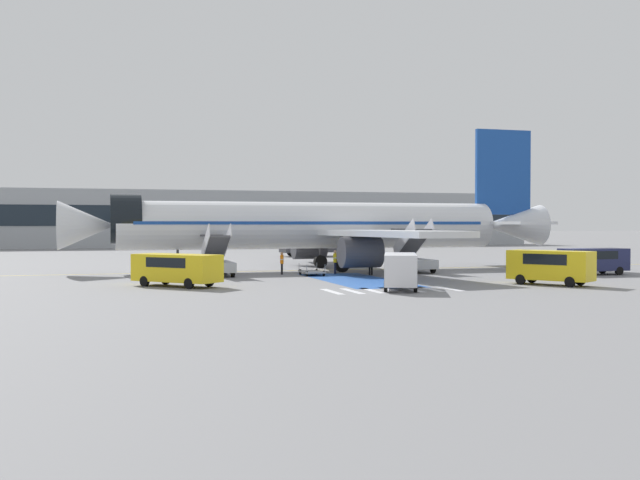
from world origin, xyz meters
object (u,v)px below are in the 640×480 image
Objects in this scene: service_van_2 at (177,267)px; service_van_3 at (594,259)px; terminal_building at (238,219)px; airliner at (321,226)px; boarding_stairs_aft at (413,259)px; ground_crew_0 at (282,262)px; ground_crew_1 at (335,260)px; fuel_tanker at (321,241)px; boarding_stairs_forward at (216,263)px; service_van_0 at (400,268)px; ground_crew_2 at (371,261)px; baggage_cart at (312,272)px; service_van_1 at (550,264)px.

service_van_3 reaches higher than service_van_2.
terminal_building reaches higher than service_van_3.
airliner is 7.85× the size of boarding_stairs_aft.
ground_crew_0 is (-10.61, 0.17, -0.06)m from boarding_stairs_aft.
fuel_tanker is at bearing -166.65° from ground_crew_1.
terminal_building is at bearing 7.43° from service_van_3.
boarding_stairs_forward is 1.00× the size of boarding_stairs_aft.
service_van_3 is (18.81, 7.82, -0.06)m from service_van_0.
ground_crew_0 is 0.92× the size of ground_crew_2.
terminal_building reaches higher than service_van_2.
service_van_0 is (-8.34, -44.66, -0.52)m from fuel_tanker.
ground_crew_1 is at bearing -20.79° from fuel_tanker.
baggage_cart is 1.57× the size of ground_crew_0.
terminal_building is at bearing 78.66° from boarding_stairs_forward.
airliner is 26.82m from fuel_tanker.
airliner reaches higher than terminal_building.
service_van_1 reaches higher than ground_crew_0.
fuel_tanker is at bearing -106.13° from baggage_cart.
fuel_tanker is at bearing 87.53° from boarding_stairs_aft.
baggage_cart is at bearing -9.46° from service_van_2.
service_van_0 is (-7.08, -14.57, 0.23)m from boarding_stairs_aft.
ground_crew_0 is (-13.81, 14.20, -0.32)m from service_van_1.
service_van_0 is 14.14m from ground_crew_1.
fuel_tanker reaches higher than ground_crew_2.
service_van_1 is 0.97× the size of service_van_2.
ground_crew_0 is at bearing 134.67° from airliner.
service_van_0 is 1.00× the size of service_van_1.
boarding_stairs_aft reaches higher than ground_crew_0.
service_van_1 is at bearing -77.23° from boarding_stairs_aft.
baggage_cart is at bearing -11.36° from boarding_stairs_forward.
baggage_cart is (-8.70, -1.40, -0.76)m from boarding_stairs_aft.
terminal_building is at bearing -94.49° from baggage_cart.
airliner is at bearing -110.94° from baggage_cart.
fuel_tanker is at bearing 59.04° from service_van_1.
service_van_1 is 11.21m from service_van_3.
service_van_2 is 31.06m from service_van_3.
baggage_cart is 2.57m from ground_crew_0.
ground_crew_0 is at bearing -6.80° from ground_crew_2.
service_van_1 is at bearing 134.68° from baggage_cart.
service_van_2 is 16.11m from ground_crew_2.
service_van_1 is at bearing -152.86° from airliner.
terminal_building is (18.28, 82.16, 3.48)m from service_van_2.
boarding_stairs_aft is 13.53m from service_van_3.
service_van_3 is 2.75× the size of ground_crew_2.
service_van_0 is at bearing 177.54° from airliner.
terminal_building reaches higher than baggage_cart.
boarding_stairs_aft reaches higher than service_van_1.
airliner is 20.91m from service_van_1.
ground_crew_1 is at bearing -26.80° from ground_crew_2.
ground_crew_0 is at bearing 100.71° from service_van_1.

